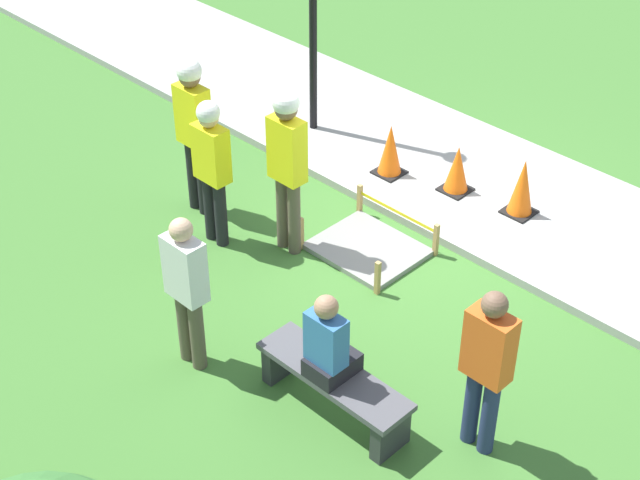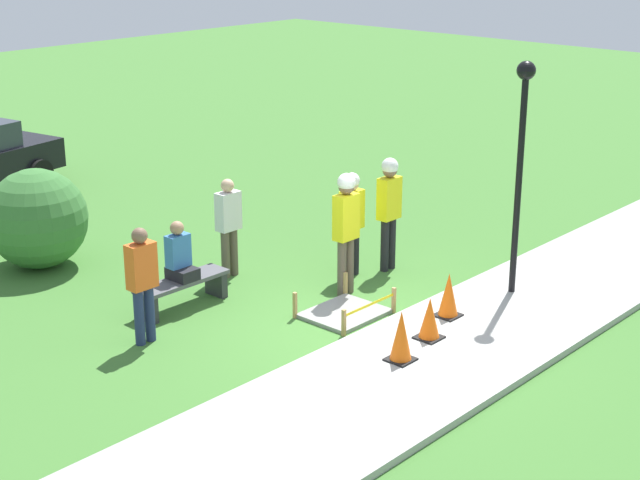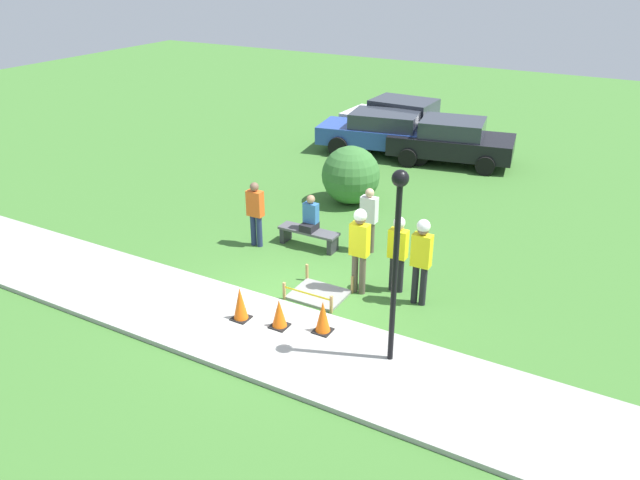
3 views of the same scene
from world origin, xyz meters
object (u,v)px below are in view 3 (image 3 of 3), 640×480
object	(u,v)px
worker_supervisor	(421,254)
parked_car_black	(451,140)
traffic_cone_near_patch	(240,304)
bystander_in_orange_shirt	(255,211)
bystander_in_gray_shirt	(369,217)
worker_assistant	(398,248)
parked_car_white	(403,121)
parked_car_blue	(385,132)
lamppost_near	(397,239)
worker_trainee	(360,243)
person_seated_on_bench	(310,216)
traffic_cone_far_patch	(279,313)
traffic_cone_sidewalk_edge	(323,317)
park_bench	(309,235)

from	to	relation	value
worker_supervisor	parked_car_black	xyz separation A→B (m)	(-2.52, 9.47, -0.39)
traffic_cone_near_patch	bystander_in_orange_shirt	xyz separation A→B (m)	(-1.76, 3.10, 0.50)
bystander_in_gray_shirt	traffic_cone_near_patch	bearing A→B (deg)	-100.92
worker_supervisor	worker_assistant	distance (m)	0.69
worker_supervisor	parked_car_white	xyz separation A→B (m)	(-4.90, 10.91, -0.33)
worker_supervisor	parked_car_blue	world-z (taller)	worker_supervisor
lamppost_near	parked_car_white	size ratio (longest dim) A/B	0.78
bystander_in_orange_shirt	worker_trainee	bearing A→B (deg)	-14.79
worker_trainee	parked_car_black	bearing A→B (deg)	97.18
traffic_cone_near_patch	worker_supervisor	size ratio (longest dim) A/B	0.37
person_seated_on_bench	worker_trainee	distance (m)	2.57
traffic_cone_far_patch	bystander_in_gray_shirt	bearing A→B (deg)	90.20
person_seated_on_bench	worker_assistant	size ratio (longest dim) A/B	0.51
person_seated_on_bench	worker_assistant	world-z (taller)	worker_assistant
bystander_in_gray_shirt	worker_trainee	bearing A→B (deg)	-70.43
traffic_cone_far_patch	traffic_cone_sidewalk_edge	distance (m)	0.86
park_bench	parked_car_blue	world-z (taller)	parked_car_blue
traffic_cone_sidewalk_edge	worker_trainee	xyz separation A→B (m)	(-0.15, 1.84, 0.76)
park_bench	worker_trainee	xyz separation A→B (m)	(2.08, -1.44, 0.87)
traffic_cone_sidewalk_edge	parked_car_blue	bearing A→B (deg)	108.47
park_bench	person_seated_on_bench	distance (m)	0.49
traffic_cone_far_patch	park_bench	xyz separation A→B (m)	(-1.41, 3.54, -0.08)
traffic_cone_near_patch	traffic_cone_far_patch	world-z (taller)	traffic_cone_near_patch
worker_assistant	bystander_in_gray_shirt	distance (m)	1.99
traffic_cone_sidewalk_edge	parked_car_black	size ratio (longest dim) A/B	0.15
traffic_cone_near_patch	worker_assistant	size ratio (longest dim) A/B	0.40
parked_car_blue	worker_trainee	bearing A→B (deg)	-79.04
traffic_cone_near_patch	person_seated_on_bench	world-z (taller)	person_seated_on_bench
worker_trainee	bystander_in_gray_shirt	bearing A→B (deg)	109.57
traffic_cone_near_patch	person_seated_on_bench	xyz separation A→B (m)	(-0.58, 3.73, 0.36)
park_bench	bystander_in_gray_shirt	world-z (taller)	bystander_in_gray_shirt
traffic_cone_far_patch	park_bench	distance (m)	3.81
traffic_cone_near_patch	parked_car_white	distance (m)	13.52
bystander_in_gray_shirt	lamppost_near	distance (m)	4.79
worker_supervisor	bystander_in_orange_shirt	xyz separation A→B (m)	(-4.54, 0.66, -0.22)
worker_trainee	parked_car_white	bearing A→B (deg)	107.99
lamppost_near	bystander_in_orange_shirt	bearing A→B (deg)	149.57
traffic_cone_sidewalk_edge	person_seated_on_bench	distance (m)	4.02
worker_supervisor	parked_car_black	distance (m)	9.81
bystander_in_orange_shirt	traffic_cone_near_patch	bearing A→B (deg)	-60.36
traffic_cone_near_patch	bystander_in_gray_shirt	xyz separation A→B (m)	(0.80, 4.15, 0.48)
traffic_cone_near_patch	worker_trainee	xyz separation A→B (m)	(1.48, 2.24, 0.74)
traffic_cone_sidewalk_edge	worker_assistant	world-z (taller)	worker_assistant
worker_assistant	parked_car_blue	distance (m)	9.96
bystander_in_orange_shirt	lamppost_near	distance (m)	5.84
worker_trainee	parked_car_black	xyz separation A→B (m)	(-1.22, 9.67, -0.42)
parked_car_blue	parked_car_black	bearing A→B (deg)	-4.66
bystander_in_orange_shirt	worker_supervisor	bearing A→B (deg)	-8.30
worker_supervisor	bystander_in_orange_shirt	size ratio (longest dim) A/B	1.15
park_bench	lamppost_near	world-z (taller)	lamppost_near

